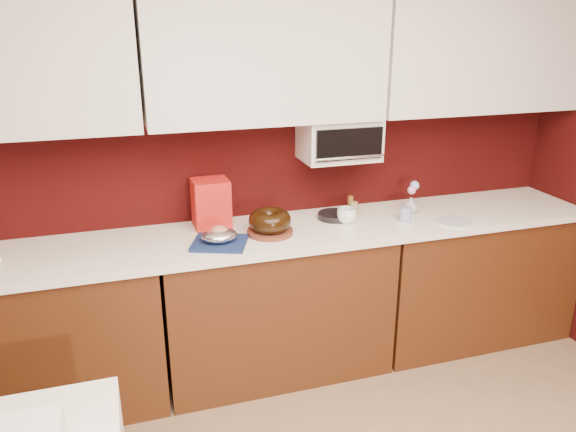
{
  "coord_description": "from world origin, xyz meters",
  "views": [
    {
      "loc": [
        -0.82,
        -0.94,
        2.05
      ],
      "look_at": [
        0.05,
        1.84,
        1.02
      ],
      "focal_mm": 35.0,
      "sensor_mm": 36.0,
      "label": 1
    }
  ],
  "objects_px": {
    "toaster_oven": "(339,139)",
    "pandoro_box": "(211,203)",
    "foil_ham_nest": "(219,235)",
    "blue_jar": "(405,214)",
    "coffee_mug": "(347,214)",
    "bundt_cake": "(270,220)",
    "flower_vase": "(411,204)"
  },
  "relations": [
    {
      "from": "bundt_cake",
      "to": "coffee_mug",
      "type": "relative_size",
      "value": 2.17
    },
    {
      "from": "coffee_mug",
      "to": "blue_jar",
      "type": "height_order",
      "value": "coffee_mug"
    },
    {
      "from": "toaster_oven",
      "to": "pandoro_box",
      "type": "distance_m",
      "value": 0.84
    },
    {
      "from": "coffee_mug",
      "to": "toaster_oven",
      "type": "bearing_deg",
      "value": 89.06
    },
    {
      "from": "bundt_cake",
      "to": "coffee_mug",
      "type": "xyz_separation_m",
      "value": [
        0.48,
        0.04,
        -0.02
      ]
    },
    {
      "from": "pandoro_box",
      "to": "flower_vase",
      "type": "height_order",
      "value": "pandoro_box"
    },
    {
      "from": "flower_vase",
      "to": "bundt_cake",
      "type": "bearing_deg",
      "value": -174.77
    },
    {
      "from": "bundt_cake",
      "to": "flower_vase",
      "type": "bearing_deg",
      "value": 5.23
    },
    {
      "from": "blue_jar",
      "to": "foil_ham_nest",
      "type": "bearing_deg",
      "value": -178.08
    },
    {
      "from": "bundt_cake",
      "to": "coffee_mug",
      "type": "height_order",
      "value": "bundt_cake"
    },
    {
      "from": "toaster_oven",
      "to": "bundt_cake",
      "type": "distance_m",
      "value": 0.66
    },
    {
      "from": "pandoro_box",
      "to": "bundt_cake",
      "type": "bearing_deg",
      "value": -39.06
    },
    {
      "from": "pandoro_box",
      "to": "flower_vase",
      "type": "distance_m",
      "value": 1.23
    },
    {
      "from": "pandoro_box",
      "to": "toaster_oven",
      "type": "bearing_deg",
      "value": -3.12
    },
    {
      "from": "pandoro_box",
      "to": "flower_vase",
      "type": "relative_size",
      "value": 2.48
    },
    {
      "from": "foil_ham_nest",
      "to": "blue_jar",
      "type": "relative_size",
      "value": 2.19
    },
    {
      "from": "coffee_mug",
      "to": "blue_jar",
      "type": "bearing_deg",
      "value": -11.97
    },
    {
      "from": "blue_jar",
      "to": "coffee_mug",
      "type": "bearing_deg",
      "value": 168.03
    },
    {
      "from": "bundt_cake",
      "to": "pandoro_box",
      "type": "height_order",
      "value": "pandoro_box"
    },
    {
      "from": "toaster_oven",
      "to": "bundt_cake",
      "type": "relative_size",
      "value": 1.88
    },
    {
      "from": "foil_ham_nest",
      "to": "pandoro_box",
      "type": "relative_size",
      "value": 0.69
    },
    {
      "from": "pandoro_box",
      "to": "coffee_mug",
      "type": "height_order",
      "value": "pandoro_box"
    },
    {
      "from": "toaster_oven",
      "to": "foil_ham_nest",
      "type": "height_order",
      "value": "toaster_oven"
    },
    {
      "from": "toaster_oven",
      "to": "blue_jar",
      "type": "distance_m",
      "value": 0.6
    },
    {
      "from": "toaster_oven",
      "to": "flower_vase",
      "type": "relative_size",
      "value": 3.98
    },
    {
      "from": "foil_ham_nest",
      "to": "coffee_mug",
      "type": "relative_size",
      "value": 1.75
    },
    {
      "from": "toaster_oven",
      "to": "foil_ham_nest",
      "type": "distance_m",
      "value": 0.93
    },
    {
      "from": "toaster_oven",
      "to": "flower_vase",
      "type": "bearing_deg",
      "value": -14.17
    },
    {
      "from": "bundt_cake",
      "to": "foil_ham_nest",
      "type": "relative_size",
      "value": 1.24
    },
    {
      "from": "foil_ham_nest",
      "to": "flower_vase",
      "type": "xyz_separation_m",
      "value": [
        1.23,
        0.16,
        0.0
      ]
    },
    {
      "from": "pandoro_box",
      "to": "flower_vase",
      "type": "bearing_deg",
      "value": -7.64
    },
    {
      "from": "toaster_oven",
      "to": "coffee_mug",
      "type": "height_order",
      "value": "toaster_oven"
    }
  ]
}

